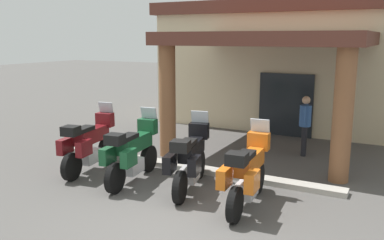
{
  "coord_description": "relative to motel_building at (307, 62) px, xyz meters",
  "views": [
    {
      "loc": [
        3.44,
        -5.93,
        3.26
      ],
      "look_at": [
        -1.26,
        3.08,
        1.2
      ],
      "focal_mm": 38.14,
      "sensor_mm": 36.0,
      "label": 1
    }
  ],
  "objects": [
    {
      "name": "motorcycle_black",
      "position": [
        -0.49,
        -8.86,
        -1.61
      ],
      "size": [
        0.92,
        2.19,
        1.61
      ],
      "rotation": [
        0.0,
        0.0,
        1.79
      ],
      "color": "black",
      "rests_on": "ground_plane"
    },
    {
      "name": "motel_building",
      "position": [
        0.0,
        0.0,
        0.0
      ],
      "size": [
        10.54,
        10.63,
        4.53
      ],
      "rotation": [
        0.0,
        0.0,
        0.0
      ],
      "color": "beige",
      "rests_on": "ground_plane"
    },
    {
      "name": "pedestrian",
      "position": [
        1.1,
        -5.01,
        -1.33
      ],
      "size": [
        0.32,
        0.53,
        1.68
      ],
      "rotation": [
        0.0,
        0.0,
        3.29
      ],
      "color": "black",
      "rests_on": "ground_plane"
    },
    {
      "name": "curb_strip",
      "position": [
        -1.19,
        -7.66,
        -2.25
      ],
      "size": [
        7.64,
        0.36,
        0.12
      ],
      "primitive_type": "cube",
      "color": "#ADA89E",
      "rests_on": "ground_plane"
    },
    {
      "name": "motorcycle_orange",
      "position": [
        0.92,
        -9.15,
        -1.61
      ],
      "size": [
        0.73,
        2.21,
        1.61
      ],
      "rotation": [
        0.0,
        0.0,
        1.63
      ],
      "color": "black",
      "rests_on": "ground_plane"
    },
    {
      "name": "motorcycle_green",
      "position": [
        -1.9,
        -9.01,
        -1.61
      ],
      "size": [
        0.75,
        2.21,
        1.61
      ],
      "rotation": [
        0.0,
        0.0,
        1.68
      ],
      "color": "black",
      "rests_on": "ground_plane"
    },
    {
      "name": "ground_plane",
      "position": [
        0.01,
        -10.37,
        -2.31
      ],
      "size": [
        80.0,
        80.0,
        0.0
      ],
      "primitive_type": "plane",
      "color": "#514F4C"
    },
    {
      "name": "motorcycle_maroon",
      "position": [
        -3.31,
        -8.86,
        -1.61
      ],
      "size": [
        0.81,
        2.21,
        1.61
      ],
      "rotation": [
        0.0,
        0.0,
        1.72
      ],
      "color": "black",
      "rests_on": "ground_plane"
    }
  ]
}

